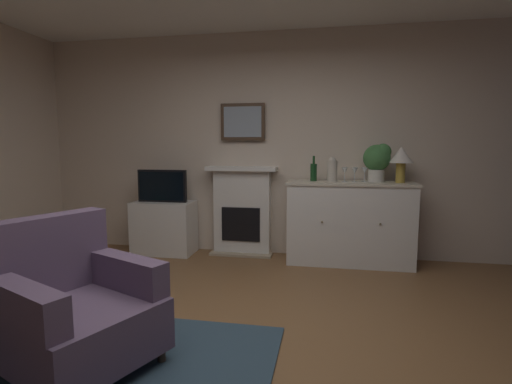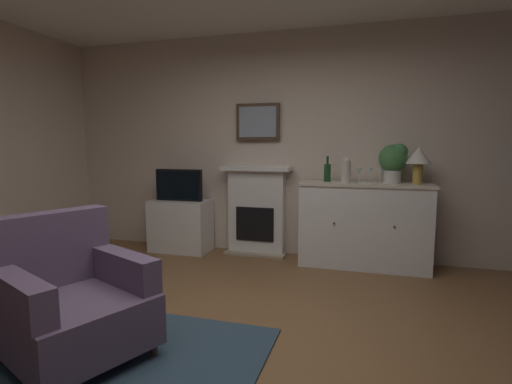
{
  "view_description": "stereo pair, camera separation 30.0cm",
  "coord_description": "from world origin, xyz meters",
  "views": [
    {
      "loc": [
        0.57,
        -2.3,
        1.36
      ],
      "look_at": [
        0.02,
        0.63,
        1.0
      ],
      "focal_mm": 27.13,
      "sensor_mm": 36.0,
      "label": 1
    },
    {
      "loc": [
        0.86,
        -2.23,
        1.36
      ],
      "look_at": [
        0.02,
        0.63,
        1.0
      ],
      "focal_mm": 27.13,
      "sensor_mm": 36.0,
      "label": 2
    }
  ],
  "objects": [
    {
      "name": "ground_plane",
      "position": [
        0.0,
        0.0,
        -0.05
      ],
      "size": [
        6.25,
        5.03,
        0.1
      ],
      "primitive_type": "cube",
      "color": "brown",
      "rests_on": "ground"
    },
    {
      "name": "wall_rear",
      "position": [
        0.0,
        2.48,
        1.36
      ],
      "size": [
        6.25,
        0.06,
        2.72
      ],
      "primitive_type": "cube",
      "color": "beige",
      "rests_on": "ground_plane"
    },
    {
      "name": "area_rug",
      "position": [
        -0.78,
        -0.38,
        0.01
      ],
      "size": [
        2.12,
        1.59,
        0.02
      ],
      "primitive_type": "cube",
      "color": "#2D4251",
      "rests_on": "ground_plane"
    },
    {
      "name": "fireplace_unit",
      "position": [
        -0.47,
        2.36,
        0.55
      ],
      "size": [
        0.87,
        0.3,
        1.1
      ],
      "color": "white",
      "rests_on": "ground_plane"
    },
    {
      "name": "framed_picture",
      "position": [
        -0.47,
        2.4,
        1.64
      ],
      "size": [
        0.55,
        0.04,
        0.45
      ],
      "color": "#473323"
    },
    {
      "name": "sideboard_cabinet",
      "position": [
        0.83,
        2.18,
        0.48
      ],
      "size": [
        1.43,
        0.49,
        0.95
      ],
      "color": "white",
      "rests_on": "ground_plane"
    },
    {
      "name": "table_lamp",
      "position": [
        1.36,
        2.18,
        1.23
      ],
      "size": [
        0.26,
        0.26,
        0.4
      ],
      "color": "#B79338",
      "rests_on": "sideboard_cabinet"
    },
    {
      "name": "wine_bottle",
      "position": [
        0.41,
        2.21,
        1.06
      ],
      "size": [
        0.08,
        0.08,
        0.29
      ],
      "color": "#193F1E",
      "rests_on": "sideboard_cabinet"
    },
    {
      "name": "wine_glass_left",
      "position": [
        0.76,
        2.16,
        1.07
      ],
      "size": [
        0.07,
        0.07,
        0.16
      ],
      "color": "silver",
      "rests_on": "sideboard_cabinet"
    },
    {
      "name": "wine_glass_center",
      "position": [
        0.87,
        2.18,
        1.07
      ],
      "size": [
        0.07,
        0.07,
        0.16
      ],
      "color": "silver",
      "rests_on": "sideboard_cabinet"
    },
    {
      "name": "wine_glass_right",
      "position": [
        0.98,
        2.2,
        1.07
      ],
      "size": [
        0.07,
        0.07,
        0.16
      ],
      "color": "silver",
      "rests_on": "sideboard_cabinet"
    },
    {
      "name": "vase_decorative",
      "position": [
        0.62,
        2.13,
        1.09
      ],
      "size": [
        0.11,
        0.11,
        0.28
      ],
      "color": "beige",
      "rests_on": "sideboard_cabinet"
    },
    {
      "name": "tv_cabinet",
      "position": [
        -1.45,
        2.19,
        0.33
      ],
      "size": [
        0.75,
        0.42,
        0.66
      ],
      "color": "white",
      "rests_on": "ground_plane"
    },
    {
      "name": "tv_set",
      "position": [
        -1.45,
        2.17,
        0.86
      ],
      "size": [
        0.62,
        0.07,
        0.4
      ],
      "color": "black",
      "rests_on": "tv_cabinet"
    },
    {
      "name": "potted_plant_small",
      "position": [
        1.12,
        2.22,
        1.2
      ],
      "size": [
        0.3,
        0.3,
        0.43
      ],
      "color": "beige",
      "rests_on": "sideboard_cabinet"
    },
    {
      "name": "armchair",
      "position": [
        -0.93,
        -0.3,
        0.38
      ],
      "size": [
        1.04,
        1.02,
        0.92
      ],
      "color": "#604C66",
      "rests_on": "ground_plane"
    }
  ]
}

